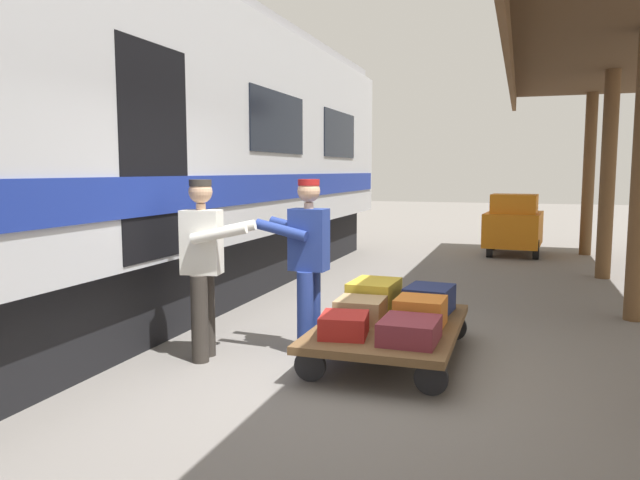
# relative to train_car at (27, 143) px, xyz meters

# --- Properties ---
(ground_plane) EXTENTS (60.00, 60.00, 0.00)m
(ground_plane) POSITION_rel_train_car_xyz_m (-3.55, 0.00, -2.06)
(ground_plane) COLOR slate
(train_car) EXTENTS (3.02, 17.25, 4.00)m
(train_car) POSITION_rel_train_car_xyz_m (0.00, 0.00, 0.00)
(train_car) COLOR #B7BABF
(train_car) RESTS_ON ground_plane
(luggage_cart) EXTENTS (1.30, 2.08, 0.35)m
(luggage_cart) POSITION_rel_train_car_xyz_m (-3.61, -0.61, -1.76)
(luggage_cart) COLOR brown
(luggage_cart) RESTS_ON ground_plane
(suitcase_burgundy_valise) EXTENTS (0.48, 0.56, 0.19)m
(suitcase_burgundy_valise) POSITION_rel_train_car_xyz_m (-3.90, -0.04, -1.62)
(suitcase_burgundy_valise) COLOR maroon
(suitcase_burgundy_valise) RESTS_ON luggage_cart
(suitcase_tan_vintage) EXTENTS (0.45, 0.46, 0.22)m
(suitcase_tan_vintage) POSITION_rel_train_car_xyz_m (-3.33, -0.61, -1.61)
(suitcase_tan_vintage) COLOR tan
(suitcase_tan_vintage) RESTS_ON luggage_cart
(suitcase_red_plastic) EXTENTS (0.46, 0.50, 0.19)m
(suitcase_red_plastic) POSITION_rel_train_car_xyz_m (-3.33, -0.04, -1.62)
(suitcase_red_plastic) COLOR #AD231E
(suitcase_red_plastic) RESTS_ON luggage_cart
(suitcase_orange_carryall) EXTENTS (0.45, 0.46, 0.26)m
(suitcase_orange_carryall) POSITION_rel_train_car_xyz_m (-3.90, -0.61, -1.58)
(suitcase_orange_carryall) COLOR #CC6B23
(suitcase_orange_carryall) RESTS_ON luggage_cart
(suitcase_yellow_case) EXTENTS (0.48, 0.63, 0.29)m
(suitcase_yellow_case) POSITION_rel_train_car_xyz_m (-3.33, -1.18, -1.57)
(suitcase_yellow_case) COLOR gold
(suitcase_yellow_case) RESTS_ON luggage_cart
(suitcase_navy_fabric) EXTENTS (0.49, 0.58, 0.27)m
(suitcase_navy_fabric) POSITION_rel_train_car_xyz_m (-3.90, -1.18, -1.58)
(suitcase_navy_fabric) COLOR navy
(suitcase_navy_fabric) RESTS_ON luggage_cart
(porter_in_overalls) EXTENTS (0.68, 0.44, 1.70)m
(porter_in_overalls) POSITION_rel_train_car_xyz_m (-2.80, -0.56, -1.14)
(porter_in_overalls) COLOR navy
(porter_in_overalls) RESTS_ON ground_plane
(porter_by_door) EXTENTS (0.71, 0.50, 1.70)m
(porter_by_door) POSITION_rel_train_car_xyz_m (-1.95, -0.05, -1.14)
(porter_by_door) COLOR #332D28
(porter_by_door) RESTS_ON ground_plane
(baggage_tug) EXTENTS (1.24, 1.79, 1.30)m
(baggage_tug) POSITION_rel_train_car_xyz_m (-4.63, -8.50, -1.43)
(baggage_tug) COLOR orange
(baggage_tug) RESTS_ON ground_plane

